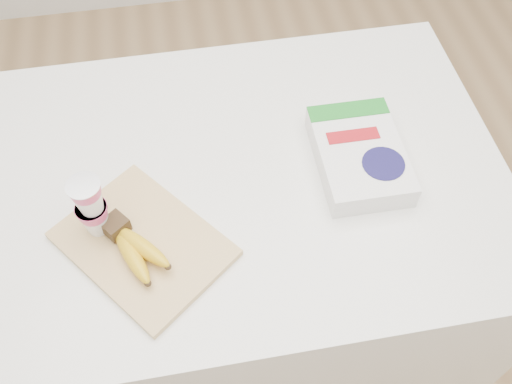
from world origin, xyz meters
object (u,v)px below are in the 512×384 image
at_px(table, 229,274).
at_px(bananas, 133,247).
at_px(cutting_board, 143,244).
at_px(yogurt_stack, 91,206).
at_px(cereal_box, 359,155).

height_order(table, bananas, bananas).
bearing_deg(cutting_board, bananas, -165.26).
distance_m(yogurt_stack, cereal_box, 0.59).
relative_size(yogurt_stack, cereal_box, 0.56).
relative_size(cutting_board, bananas, 1.84).
bearing_deg(bananas, yogurt_stack, 134.89).
bearing_deg(cutting_board, yogurt_stack, 112.46).
xyz_separation_m(cutting_board, bananas, (-0.02, -0.02, 0.03)).
distance_m(table, bananas, 0.59).
distance_m(bananas, cereal_box, 0.53).
xyz_separation_m(table, cereal_box, (0.31, -0.02, 0.51)).
bearing_deg(table, bananas, -138.17).
bearing_deg(cutting_board, table, 2.35).
height_order(table, yogurt_stack, yogurt_stack).
distance_m(bananas, yogurt_stack, 0.12).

